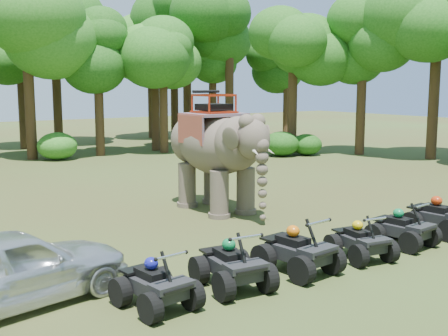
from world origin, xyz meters
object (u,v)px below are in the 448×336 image
Objects in this scene: atv_3 at (361,236)px; atv_5 at (441,211)px; atv_0 at (156,278)px; atv_1 at (232,259)px; parked_car at (13,268)px; atv_2 at (298,244)px; elephant at (216,151)px; atv_4 at (403,223)px.

atv_3 is 3.57m from atv_5.
atv_0 is 1.79m from atv_1.
parked_car is 2.49× the size of atv_5.
atv_0 is 0.90× the size of atv_2.
elephant reaches higher than atv_0.
atv_2 is at bearing 4.75° from atv_1.
atv_5 reaches higher than atv_3.
atv_2 reaches higher than atv_1.
atv_2 is (-1.95, -6.36, -1.33)m from elephant.
atv_1 reaches higher than atv_3.
parked_car is 4.27m from atv_1.
atv_5 is at bearing 6.75° from atv_1.
atv_0 is at bearing -137.13° from parked_car.
elephant is 9.18m from parked_car.
atv_5 is at bearing -108.41° from parked_car.
atv_4 is 1.81m from atv_5.
elephant is 2.63× the size of atv_5.
atv_5 is at bearing -60.78° from elephant.
atv_5 is (9.04, 0.22, 0.08)m from atv_0.
atv_1 is (-3.72, -6.34, -1.35)m from elephant.
atv_2 is 1.15× the size of atv_3.
atv_5 is (5.48, 0.19, 0.01)m from atv_2.
atv_0 is 1.04× the size of atv_3.
atv_3 is 0.85× the size of atv_5.
atv_3 is 0.95× the size of atv_4.
elephant reaches higher than atv_5.
parked_car is 2.62× the size of atv_1.
atv_5 is at bearing -5.68° from atv_0.
parked_car reaches higher than atv_4.
parked_car is 7.86m from atv_3.
parked_car is 9.56m from atv_4.
atv_5 is at bearing -3.08° from atv_4.
atv_0 is 0.98× the size of atv_4.
atv_5 is (7.25, 0.17, 0.03)m from atv_1.
atv_4 reaches higher than atv_3.
elephant reaches higher than atv_3.
atv_2 is at bearing 174.01° from atv_4.
atv_5 is at bearing -4.91° from atv_2.
elephant is at bearing 64.95° from atv_1.
atv_2 is (5.76, -1.54, -0.11)m from parked_car.
atv_1 is at bearing -173.21° from atv_3.
atv_2 reaches higher than atv_0.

